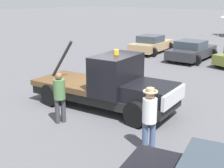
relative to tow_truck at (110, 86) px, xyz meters
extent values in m
plane|color=#545459|center=(-0.35, -0.06, -0.93)|extent=(160.00, 160.00, 0.00)
cube|color=black|center=(-0.35, -0.06, -0.40)|extent=(5.97, 2.78, 0.35)
cube|color=black|center=(1.69, 0.29, 0.05)|extent=(1.88, 1.99, 0.55)
cube|color=silver|center=(2.53, 0.43, 0.02)|extent=(0.43, 1.84, 0.50)
cube|color=black|center=(0.27, 0.05, 0.50)|extent=(1.59, 2.23, 1.46)
cube|color=brown|center=(-1.77, -0.30, -0.11)|extent=(3.18, 2.50, 0.22)
cylinder|color=black|center=(-2.35, -0.40, 0.77)|extent=(1.19, 0.32, 1.63)
cylinder|color=orange|center=(0.27, 0.05, 1.33)|extent=(0.18, 0.18, 0.20)
cylinder|color=black|center=(1.44, 1.23, -0.49)|extent=(0.88, 0.26, 0.88)
cylinder|color=black|center=(1.77, -0.68, -0.49)|extent=(0.88, 0.26, 0.88)
cylinder|color=black|center=(-2.36, 0.58, -0.49)|extent=(0.88, 0.26, 0.88)
cylinder|color=black|center=(-2.03, -1.33, -0.49)|extent=(0.88, 0.26, 0.88)
cylinder|color=#475B84|center=(3.02, -1.83, -0.49)|extent=(0.16, 0.16, 0.87)
cylinder|color=#475B84|center=(3.15, -1.65, -0.49)|extent=(0.16, 0.16, 0.87)
cylinder|color=white|center=(3.08, -1.74, 0.29)|extent=(0.40, 0.40, 0.69)
sphere|color=#A87A56|center=(3.08, -1.74, 0.76)|extent=(0.24, 0.24, 0.24)
torus|color=tan|center=(3.08, -1.74, 0.84)|extent=(0.41, 0.41, 0.06)
cylinder|color=tan|center=(3.08, -1.74, 0.89)|extent=(0.21, 0.21, 0.11)
cylinder|color=#38383D|center=(-0.40, -2.24, -0.49)|extent=(0.16, 0.16, 0.86)
cylinder|color=#38383D|center=(-0.33, -2.03, -0.49)|extent=(0.16, 0.16, 0.86)
cylinder|color=#4C7542|center=(-0.37, -2.13, 0.28)|extent=(0.40, 0.40, 0.68)
sphere|color=brown|center=(-0.37, -2.13, 0.74)|extent=(0.23, 0.23, 0.23)
cube|color=tan|center=(-5.98, 11.09, -0.39)|extent=(2.43, 4.53, 0.60)
cube|color=#333D47|center=(-5.94, 10.88, 0.16)|extent=(1.82, 2.03, 0.50)
cylinder|color=black|center=(-7.04, 12.40, -0.59)|extent=(0.68, 0.22, 0.68)
cylinder|color=black|center=(-5.39, 12.67, -0.59)|extent=(0.68, 0.22, 0.68)
cylinder|color=black|center=(-6.56, 9.51, -0.59)|extent=(0.68, 0.22, 0.68)
cylinder|color=black|center=(-4.92, 9.79, -0.59)|extent=(0.68, 0.22, 0.68)
cube|color=#2D2D33|center=(-2.34, 10.63, -0.39)|extent=(2.34, 4.42, 0.60)
cube|color=#333D47|center=(-2.32, 10.41, 0.16)|extent=(1.87, 1.94, 0.50)
cylinder|color=black|center=(-3.40, 11.98, -0.59)|extent=(0.68, 0.22, 0.68)
cylinder|color=black|center=(-1.57, 12.15, -0.59)|extent=(0.68, 0.22, 0.68)
cylinder|color=black|center=(-3.12, 9.10, -0.59)|extent=(0.68, 0.22, 0.68)
cylinder|color=black|center=(-1.29, 9.28, -0.59)|extent=(0.68, 0.22, 0.68)
cylinder|color=black|center=(-0.09, 9.85, -0.59)|extent=(0.68, 0.22, 0.68)
cylinder|color=#9E9EA3|center=(-6.30, 23.55, 0.03)|extent=(0.07, 0.07, 1.92)
camera|label=1|loc=(7.73, -8.35, 3.36)|focal=50.00mm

